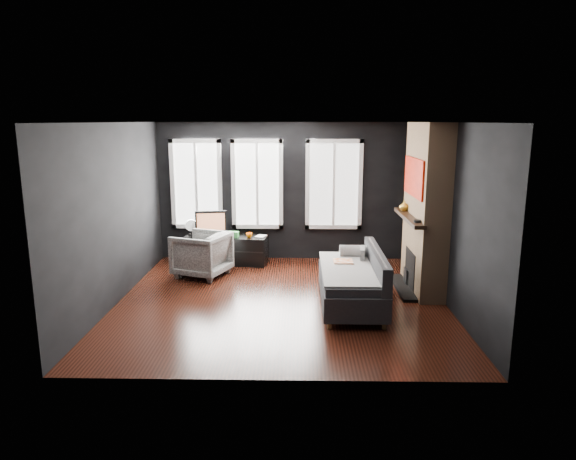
{
  "coord_description": "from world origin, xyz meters",
  "views": [
    {
      "loc": [
        0.27,
        -7.53,
        2.73
      ],
      "look_at": [
        0.1,
        0.3,
        1.05
      ],
      "focal_mm": 32.0,
      "sensor_mm": 36.0,
      "label": 1
    }
  ],
  "objects_px": {
    "media_console": "(227,249)",
    "mantel_vase": "(404,206)",
    "sofa": "(351,278)",
    "mug": "(249,234)",
    "monitor": "(211,222)",
    "book": "(257,230)",
    "armchair": "(202,252)"
  },
  "relations": [
    {
      "from": "book",
      "to": "mantel_vase",
      "type": "relative_size",
      "value": 1.31
    },
    {
      "from": "sofa",
      "to": "armchair",
      "type": "xyz_separation_m",
      "value": [
        -2.51,
        1.46,
        0.01
      ]
    },
    {
      "from": "armchair",
      "to": "media_console",
      "type": "xyz_separation_m",
      "value": [
        0.33,
        0.83,
        -0.16
      ]
    },
    {
      "from": "sofa",
      "to": "mantel_vase",
      "type": "bearing_deg",
      "value": 51.47
    },
    {
      "from": "mug",
      "to": "mantel_vase",
      "type": "relative_size",
      "value": 0.68
    },
    {
      "from": "book",
      "to": "sofa",
      "type": "bearing_deg",
      "value": -54.95
    },
    {
      "from": "armchair",
      "to": "sofa",
      "type": "bearing_deg",
      "value": 80.27
    },
    {
      "from": "media_console",
      "to": "monitor",
      "type": "height_order",
      "value": "monitor"
    },
    {
      "from": "media_console",
      "to": "mantel_vase",
      "type": "relative_size",
      "value": 8.91
    },
    {
      "from": "media_console",
      "to": "mug",
      "type": "bearing_deg",
      "value": -9.42
    },
    {
      "from": "mantel_vase",
      "to": "book",
      "type": "bearing_deg",
      "value": 158.41
    },
    {
      "from": "monitor",
      "to": "mug",
      "type": "distance_m",
      "value": 0.8
    },
    {
      "from": "sofa",
      "to": "media_console",
      "type": "height_order",
      "value": "sofa"
    },
    {
      "from": "media_console",
      "to": "book",
      "type": "height_order",
      "value": "book"
    },
    {
      "from": "media_console",
      "to": "book",
      "type": "xyz_separation_m",
      "value": [
        0.59,
        -0.03,
        0.39
      ]
    },
    {
      "from": "armchair",
      "to": "mantel_vase",
      "type": "height_order",
      "value": "mantel_vase"
    },
    {
      "from": "mug",
      "to": "armchair",
      "type": "bearing_deg",
      "value": -138.54
    },
    {
      "from": "media_console",
      "to": "monitor",
      "type": "bearing_deg",
      "value": -178.62
    },
    {
      "from": "media_console",
      "to": "sofa",
      "type": "bearing_deg",
      "value": -39.01
    },
    {
      "from": "sofa",
      "to": "monitor",
      "type": "distance_m",
      "value": 3.42
    },
    {
      "from": "mug",
      "to": "book",
      "type": "xyz_separation_m",
      "value": [
        0.14,
        0.11,
        0.06
      ]
    },
    {
      "from": "book",
      "to": "media_console",
      "type": "bearing_deg",
      "value": 177.55
    },
    {
      "from": "mantel_vase",
      "to": "media_console",
      "type": "bearing_deg",
      "value": 161.75
    },
    {
      "from": "mug",
      "to": "book",
      "type": "distance_m",
      "value": 0.19
    },
    {
      "from": "armchair",
      "to": "monitor",
      "type": "height_order",
      "value": "monitor"
    },
    {
      "from": "sofa",
      "to": "mantel_vase",
      "type": "height_order",
      "value": "mantel_vase"
    },
    {
      "from": "sofa",
      "to": "monitor",
      "type": "relative_size",
      "value": 3.21
    },
    {
      "from": "mug",
      "to": "media_console",
      "type": "bearing_deg",
      "value": 163.21
    },
    {
      "from": "monitor",
      "to": "armchair",
      "type": "bearing_deg",
      "value": -100.56
    },
    {
      "from": "monitor",
      "to": "book",
      "type": "height_order",
      "value": "monitor"
    },
    {
      "from": "armchair",
      "to": "mug",
      "type": "height_order",
      "value": "armchair"
    },
    {
      "from": "sofa",
      "to": "armchair",
      "type": "relative_size",
      "value": 2.28
    }
  ]
}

